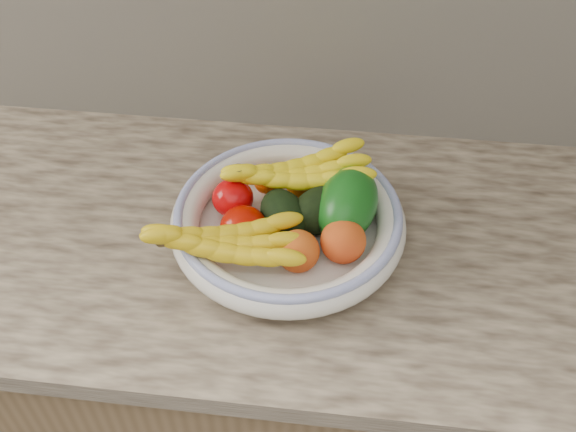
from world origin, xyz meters
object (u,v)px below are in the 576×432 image
Objects in this scene: fruit_bowl at (288,221)px; green_mango at (347,204)px; banana_bunch_front at (224,245)px; banana_bunch_back at (297,176)px.

green_mango is at bearing 13.44° from fruit_bowl.
green_mango is 0.22m from banana_bunch_front.
green_mango is at bearing -43.26° from banana_bunch_back.
banana_bunch_front is at bearing -135.91° from banana_bunch_back.
fruit_bowl is 2.58× the size of green_mango.
green_mango is 0.57× the size of banana_bunch_back.
banana_bunch_back is (0.01, 0.07, 0.04)m from fruit_bowl.
fruit_bowl is 0.10m from green_mango.
banana_bunch_back reaches higher than banana_bunch_front.
banana_bunch_front is (-0.09, -0.10, 0.03)m from fruit_bowl.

